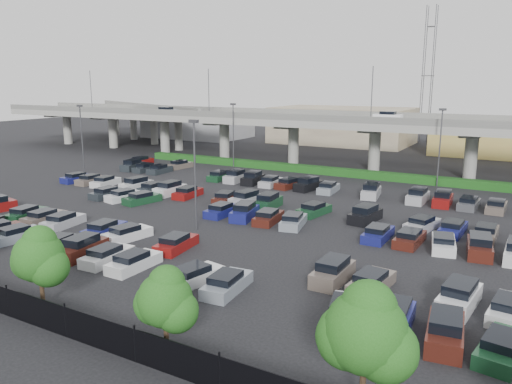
# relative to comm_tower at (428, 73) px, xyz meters

# --- Properties ---
(ground) EXTENTS (280.00, 280.00, 0.00)m
(ground) POSITION_rel_comm_tower_xyz_m (-4.00, -74.00, -15.61)
(ground) COLOR black
(overpass) EXTENTS (150.00, 13.00, 15.80)m
(overpass) POSITION_rel_comm_tower_xyz_m (-4.22, -42.01, -8.64)
(overpass) COLOR gray
(overpass) RESTS_ON ground
(on_ramp) EXTENTS (50.93, 30.13, 8.80)m
(on_ramp) POSITION_rel_comm_tower_xyz_m (-56.10, -30.95, -8.76)
(on_ramp) COLOR gray
(on_ramp) RESTS_ON ground
(hedge) EXTENTS (66.00, 1.60, 1.10)m
(hedge) POSITION_rel_comm_tower_xyz_m (-4.00, -49.00, -15.06)
(hedge) COLOR #184213
(hedge) RESTS_ON ground
(tree_row) EXTENTS (65.07, 3.66, 5.94)m
(tree_row) POSITION_rel_comm_tower_xyz_m (-3.30, -100.53, -12.09)
(tree_row) COLOR #332316
(tree_row) RESTS_ON ground
(parked_cars) EXTENTS (62.92, 41.64, 1.67)m
(parked_cars) POSITION_rel_comm_tower_xyz_m (-3.90, -76.90, -14.99)
(parked_cars) COLOR white
(parked_cars) RESTS_ON ground
(light_poles) EXTENTS (66.90, 48.38, 10.30)m
(light_poles) POSITION_rel_comm_tower_xyz_m (-8.12, -72.00, -9.37)
(light_poles) COLOR #444448
(light_poles) RESTS_ON ground
(distant_buildings) EXTENTS (138.00, 24.00, 9.00)m
(distant_buildings) POSITION_rel_comm_tower_xyz_m (8.38, -12.19, -11.87)
(distant_buildings) COLOR gray
(distant_buildings) RESTS_ON ground
(comm_tower) EXTENTS (2.40, 2.40, 30.00)m
(comm_tower) POSITION_rel_comm_tower_xyz_m (0.00, 0.00, 0.00)
(comm_tower) COLOR #444448
(comm_tower) RESTS_ON ground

